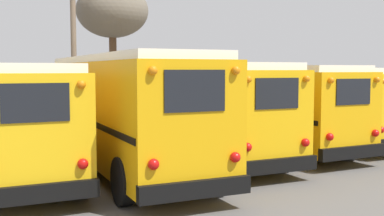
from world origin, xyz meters
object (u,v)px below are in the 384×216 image
at_px(utility_pole, 74,50).
at_px(school_bus_2, 196,106).
at_px(school_bus_3, 250,102).
at_px(school_bus_0, 13,114).
at_px(school_bus_4, 311,101).
at_px(bare_tree_1, 112,12).
at_px(school_bus_1, 120,107).

bearing_deg(utility_pole, school_bus_2, -79.09).
bearing_deg(school_bus_3, utility_pole, 119.35).
relative_size(school_bus_0, school_bus_4, 1.06).
distance_m(school_bus_0, school_bus_4, 11.73).
bearing_deg(school_bus_3, bare_tree_1, 103.49).
height_order(school_bus_3, utility_pole, utility_pole).
relative_size(school_bus_0, utility_pole, 1.38).
bearing_deg(school_bus_3, school_bus_4, -2.51).
distance_m(school_bus_0, school_bus_3, 8.84).
xyz_separation_m(utility_pole, bare_tree_1, (2.42, 1.29, 2.15)).
height_order(school_bus_1, school_bus_2, school_bus_1).
height_order(school_bus_0, utility_pole, utility_pole).
xyz_separation_m(school_bus_2, school_bus_3, (2.93, 1.09, -0.02)).
height_order(school_bus_2, school_bus_3, school_bus_2).
distance_m(school_bus_2, school_bus_3, 3.12).
height_order(school_bus_3, school_bus_4, school_bus_3).
distance_m(school_bus_3, utility_pole, 9.97).
relative_size(school_bus_0, school_bus_1, 0.92).
bearing_deg(bare_tree_1, school_bus_1, -106.88).
xyz_separation_m(school_bus_0, school_bus_1, (2.92, -0.72, 0.15)).
relative_size(school_bus_1, school_bus_3, 1.01).
relative_size(school_bus_1, utility_pole, 1.50).
bearing_deg(school_bus_2, school_bus_4, 9.35).
height_order(school_bus_0, school_bus_1, school_bus_1).
xyz_separation_m(school_bus_1, school_bus_3, (5.85, 1.77, -0.15)).
bearing_deg(school_bus_0, utility_pole, 67.22).
xyz_separation_m(school_bus_2, school_bus_4, (5.85, 0.96, -0.06)).
distance_m(utility_pole, bare_tree_1, 3.49).
bearing_deg(school_bus_0, school_bus_1, -13.79).
distance_m(school_bus_2, school_bus_4, 5.93).
relative_size(school_bus_2, utility_pole, 1.31).
height_order(school_bus_0, school_bus_4, school_bus_0).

